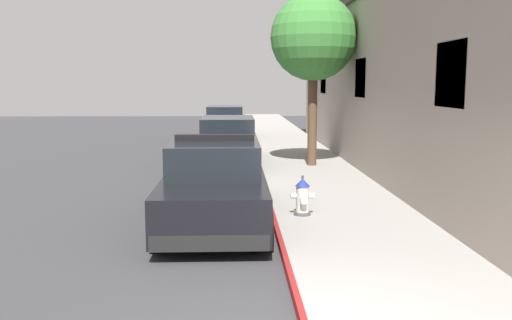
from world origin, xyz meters
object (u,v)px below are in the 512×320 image
object	(u,v)px
police_cruiser	(215,184)
parked_car_silver_ahead	(228,143)
fire_hydrant	(302,197)
street_tree	(313,38)
parked_car_dark_far	(225,123)

from	to	relation	value
police_cruiser	parked_car_silver_ahead	size ratio (longest dim) A/B	1.00
parked_car_silver_ahead	fire_hydrant	size ratio (longest dim) A/B	6.37
street_tree	parked_car_silver_ahead	bearing A→B (deg)	163.49
fire_hydrant	parked_car_dark_far	bearing A→B (deg)	96.27
parked_car_dark_far	street_tree	xyz separation A→B (m)	(2.82, -9.45, 3.21)
police_cruiser	fire_hydrant	xyz separation A→B (m)	(1.65, -0.00, -0.25)
police_cruiser	street_tree	size ratio (longest dim) A/B	0.94
parked_car_dark_far	fire_hydrant	distance (m)	15.99
street_tree	fire_hydrant	bearing A→B (deg)	-99.48
fire_hydrant	street_tree	world-z (taller)	street_tree
parked_car_silver_ahead	street_tree	world-z (taller)	street_tree
parked_car_silver_ahead	parked_car_dark_far	world-z (taller)	same
parked_car_silver_ahead	parked_car_dark_far	distance (m)	8.69
fire_hydrant	street_tree	xyz separation A→B (m)	(1.08, 6.44, 3.46)
parked_car_silver_ahead	parked_car_dark_far	bearing A→B (deg)	91.59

